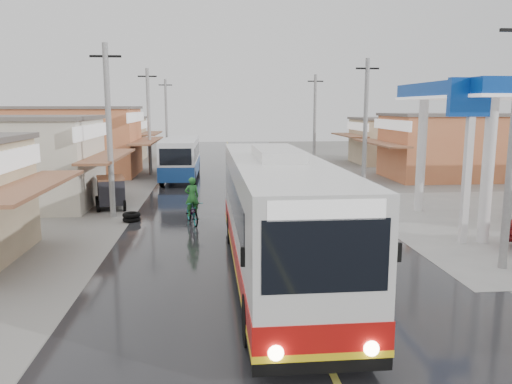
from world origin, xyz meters
TOP-DOWN VIEW (x-y plane):
  - ground at (0.00, 0.00)m, footprint 120.00×120.00m
  - road at (0.00, 15.00)m, footprint 12.00×90.00m
  - centre_line at (0.00, 15.00)m, footprint 0.15×90.00m
  - shopfronts_left at (-13.00, 18.00)m, footprint 11.00×44.00m
  - utility_poles_left at (-7.00, 16.00)m, footprint 1.60×50.00m
  - utility_poles_right at (7.00, 15.00)m, footprint 1.60×36.00m
  - coach_bus at (-0.37, -0.10)m, footprint 2.97×12.64m
  - second_bus at (-4.49, 21.18)m, footprint 2.50×8.76m
  - cyclist at (-3.18, 7.17)m, footprint 1.18×2.08m
  - tricycle_near at (-7.46, 10.97)m, footprint 1.88×2.24m
  - tyre_stack at (-5.96, 7.86)m, footprint 0.81×0.81m

SIDE VIEW (x-z plane):
  - ground at x=0.00m, z-range 0.00..0.00m
  - shopfronts_left at x=-13.00m, z-range -2.60..2.60m
  - utility_poles_left at x=-7.00m, z-range -4.00..4.00m
  - utility_poles_right at x=7.00m, z-range -4.00..4.00m
  - road at x=0.00m, z-range 0.00..0.02m
  - centre_line at x=0.00m, z-range 0.02..0.03m
  - tyre_stack at x=-5.96m, z-range 0.00..0.42m
  - cyclist at x=-3.18m, z-range -0.36..1.76m
  - tricycle_near at x=-7.46m, z-range 0.12..1.75m
  - second_bus at x=-4.49m, z-range 0.11..3.01m
  - coach_bus at x=-0.37m, z-range -0.07..3.87m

